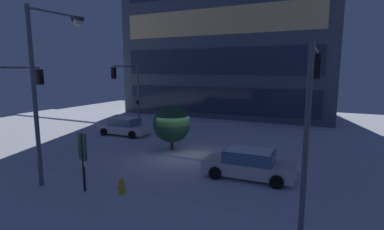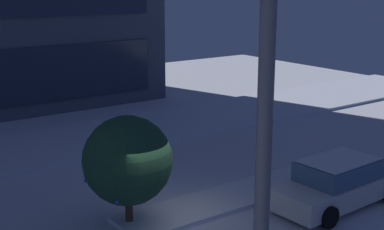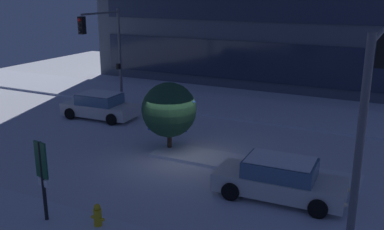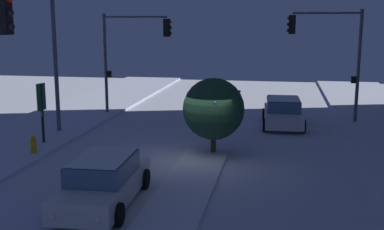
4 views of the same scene
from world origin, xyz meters
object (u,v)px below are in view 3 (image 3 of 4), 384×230
object	(u,v)px
car_near	(280,179)
car_far	(100,106)
traffic_light_corner_far_left	(105,42)
fire_hydrant	(98,217)
decorated_tree_median	(169,110)
traffic_light_corner_near_right	(369,110)
parking_info_sign	(42,173)

from	to	relation	value
car_near	car_far	xyz separation A→B (m)	(-12.27, 5.36, -0.00)
traffic_light_corner_far_left	fire_hydrant	size ratio (longest dim) A/B	6.93
traffic_light_corner_far_left	car_near	bearing A→B (deg)	60.07
traffic_light_corner_far_left	decorated_tree_median	size ratio (longest dim) A/B	1.89
traffic_light_corner_near_right	parking_info_sign	size ratio (longest dim) A/B	2.32
traffic_light_corner_far_left	parking_info_sign	size ratio (longest dim) A/B	2.18
car_near	traffic_light_corner_near_right	distance (m)	5.89
traffic_light_corner_near_right	parking_info_sign	bearing A→B (deg)	101.03
traffic_light_corner_far_left	traffic_light_corner_near_right	bearing A→B (deg)	55.89
car_far	decorated_tree_median	distance (m)	7.00
parking_info_sign	car_near	bearing A→B (deg)	-39.89
traffic_light_corner_near_right	parking_info_sign	xyz separation A→B (m)	(-9.16, -1.79, -2.73)
decorated_tree_median	traffic_light_corner_far_left	bearing A→B (deg)	145.05
parking_info_sign	traffic_light_corner_near_right	bearing A→B (deg)	-68.75
car_near	traffic_light_corner_near_right	bearing A→B (deg)	-50.80
traffic_light_corner_far_left	traffic_light_corner_near_right	world-z (taller)	traffic_light_corner_near_right
traffic_light_corner_far_left	traffic_light_corner_near_right	distance (m)	19.88
car_far	decorated_tree_median	world-z (taller)	decorated_tree_median
traffic_light_corner_far_left	fire_hydrant	xyz separation A→B (m)	(9.01, -12.48, -3.72)
traffic_light_corner_near_right	parking_info_sign	distance (m)	9.73
car_far	parking_info_sign	xyz separation A→B (m)	(6.08, -10.53, 1.06)
fire_hydrant	decorated_tree_median	world-z (taller)	decorated_tree_median
car_near	parking_info_sign	distance (m)	8.14
car_far	fire_hydrant	distance (m)	12.75
car_near	decorated_tree_median	distance (m)	6.62
traffic_light_corner_far_left	traffic_light_corner_near_right	size ratio (longest dim) A/B	0.94
car_far	fire_hydrant	bearing A→B (deg)	125.08
traffic_light_corner_far_left	parking_info_sign	distance (m)	15.03
car_far	fire_hydrant	xyz separation A→B (m)	(7.80, -10.08, -0.29)
car_far	traffic_light_corner_near_right	world-z (taller)	traffic_light_corner_near_right
car_near	parking_info_sign	bearing A→B (deg)	-142.23
car_near	traffic_light_corner_far_left	bearing A→B (deg)	147.96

